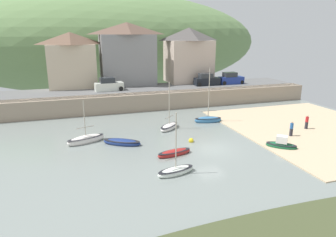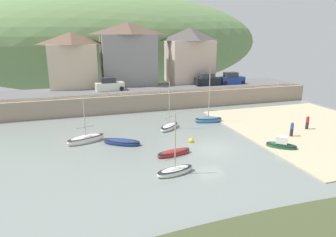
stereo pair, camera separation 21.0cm
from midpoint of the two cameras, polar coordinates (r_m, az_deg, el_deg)
ground at (r=23.02m, az=21.59°, el=-12.68°), size 48.00×41.00×0.61m
quay_seawall at (r=45.05m, az=-1.81°, el=3.69°), size 48.00×9.40×2.40m
hillside_backdrop at (r=80.59m, az=-11.85°, el=13.66°), size 80.00×44.00×23.94m
waterfront_building_left at (r=50.20m, az=-17.60°, el=10.36°), size 7.37×5.00×8.41m
waterfront_building_centre at (r=51.00m, az=-7.62°, el=11.85°), size 8.96×4.69×9.91m
waterfront_building_right at (r=53.97m, az=3.74°, el=11.75°), size 7.65×6.12×9.15m
sailboat_far_left at (r=27.85m, az=0.95°, el=-6.40°), size 3.50×1.68×0.68m
sailboat_blue_trim at (r=31.38m, az=20.13°, el=-4.59°), size 2.95×2.84×1.37m
dinghy_open_wooden at (r=35.23m, az=0.05°, el=-1.53°), size 3.28×3.17×5.67m
sailboat_nearest_shore at (r=38.23m, az=7.29°, el=-0.19°), size 3.54×1.61×6.90m
fishing_boat_green at (r=31.99m, az=-15.17°, el=-3.80°), size 4.08×2.41×4.57m
rowboat_small_beached at (r=30.79m, az=-8.75°, el=-4.38°), size 3.97×3.13×0.71m
motorboat_with_cabin at (r=24.31m, az=1.20°, el=-9.70°), size 3.35×1.75×5.13m
parked_car_near_slipway at (r=46.47m, az=-11.11°, el=6.09°), size 4.23×2.05×1.95m
parked_car_by_wall at (r=50.83m, az=7.07°, el=7.06°), size 4.17×1.87×1.95m
parked_car_end_of_row at (r=52.85m, az=11.47°, el=7.19°), size 4.14×1.82×1.95m
person_on_slipway at (r=34.87m, az=21.82°, el=-1.64°), size 0.34×0.34×1.62m
person_near_water at (r=38.17m, az=24.26°, el=-0.47°), size 0.34×0.34×1.62m
mooring_buoy at (r=31.18m, az=4.12°, el=-4.11°), size 0.51×0.51×0.51m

